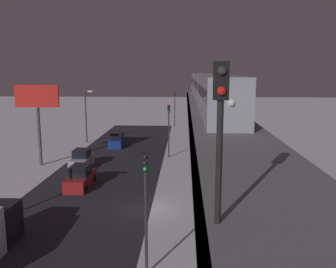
% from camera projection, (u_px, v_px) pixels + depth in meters
% --- Properties ---
extents(ground_plane, '(240.00, 240.00, 0.00)m').
position_uv_depth(ground_plane, '(145.00, 209.00, 27.15)').
color(ground_plane, white).
extents(avenue_asphalt, '(11.00, 84.32, 0.01)m').
position_uv_depth(avenue_asphalt, '(80.00, 208.00, 27.38)').
color(avenue_asphalt, '#28282D').
rests_on(avenue_asphalt, ground_plane).
extents(elevated_railway, '(5.00, 84.32, 6.58)m').
position_uv_depth(elevated_railway, '(222.00, 137.00, 25.90)').
color(elevated_railway, slate).
rests_on(elevated_railway, ground_plane).
extents(subway_train, '(2.94, 55.47, 3.40)m').
position_uv_depth(subway_train, '(206.00, 86.00, 48.84)').
color(subway_train, '#999EA8').
rests_on(subway_train, elevated_railway).
extents(rail_signal, '(0.36, 0.41, 4.00)m').
position_uv_depth(rail_signal, '(220.00, 116.00, 8.51)').
color(rail_signal, black).
rests_on(rail_signal, elevated_railway).
extents(sedan_red, '(1.91, 4.74, 1.97)m').
position_uv_depth(sedan_red, '(81.00, 178.00, 32.38)').
color(sedan_red, '#A51E1E').
rests_on(sedan_red, ground_plane).
extents(sedan_silver, '(1.80, 4.11, 1.97)m').
position_uv_depth(sedan_silver, '(82.00, 160.00, 38.96)').
color(sedan_silver, '#B2B2B7').
rests_on(sedan_silver, ground_plane).
extents(sedan_blue, '(1.80, 4.06, 1.97)m').
position_uv_depth(sedan_blue, '(117.00, 141.00, 49.63)').
color(sedan_blue, navy).
rests_on(sedan_blue, ground_plane).
extents(traffic_light_near, '(0.32, 0.44, 6.40)m').
position_uv_depth(traffic_light_near, '(146.00, 196.00, 17.77)').
color(traffic_light_near, '#2D2D2D').
rests_on(traffic_light_near, ground_plane).
extents(traffic_light_mid, '(0.32, 0.44, 6.40)m').
position_uv_depth(traffic_light_mid, '(169.00, 123.00, 42.74)').
color(traffic_light_mid, '#2D2D2D').
rests_on(traffic_light_mid, ground_plane).
extents(traffic_light_far, '(0.32, 0.44, 6.40)m').
position_uv_depth(traffic_light_far, '(175.00, 104.00, 67.71)').
color(traffic_light_far, '#2D2D2D').
rests_on(traffic_light_far, ground_plane).
extents(commercial_billboard, '(4.80, 0.36, 8.90)m').
position_uv_depth(commercial_billboard, '(37.00, 104.00, 38.70)').
color(commercial_billboard, '#4C4C51').
rests_on(commercial_billboard, ground_plane).
extents(street_lamp_far, '(1.35, 0.44, 7.65)m').
position_uv_depth(street_lamp_far, '(87.00, 110.00, 51.42)').
color(street_lamp_far, '#38383D').
rests_on(street_lamp_far, ground_plane).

